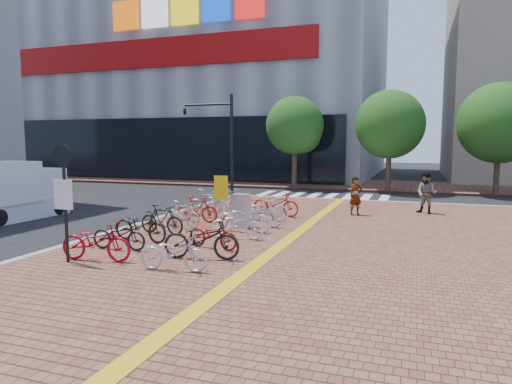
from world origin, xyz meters
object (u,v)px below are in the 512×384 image
at_px(traffic_light_pole, 210,127).
at_px(box_truck, 14,192).
at_px(bike_8, 173,253).
at_px(bike_10, 213,234).
at_px(bike_2, 141,225).
at_px(bike_14, 268,209).
at_px(pedestrian_a, 356,196).
at_px(yellow_sign, 221,193).
at_px(bike_9, 201,239).
at_px(bike_5, 197,209).
at_px(bike_15, 276,203).
at_px(bike_7, 223,201).
at_px(bike_1, 119,235).
at_px(bike_0, 96,241).
at_px(bike_4, 182,214).
at_px(notice_sign, 64,188).
at_px(bike_13, 258,214).
at_px(bike_6, 208,204).
at_px(pedestrian_b, 426,193).
at_px(bike_3, 162,219).
at_px(utility_box, 241,211).
at_px(bike_11, 236,224).
at_px(bike_12, 244,218).

height_order(traffic_light_pole, box_truck, traffic_light_pole).
relative_size(bike_8, bike_10, 1.02).
height_order(bike_2, bike_14, bike_2).
bearing_deg(pedestrian_a, yellow_sign, -167.84).
bearing_deg(bike_9, bike_5, 16.97).
bearing_deg(bike_15, bike_7, 96.94).
distance_m(bike_5, bike_8, 6.44).
bearing_deg(bike_9, bike_1, 75.63).
bearing_deg(bike_0, box_truck, 51.31).
distance_m(bike_4, notice_sign, 5.29).
xyz_separation_m(bike_0, notice_sign, (-0.59, -0.38, 1.36)).
distance_m(bike_5, yellow_sign, 2.01).
relative_size(bike_13, box_truck, 0.41).
xyz_separation_m(bike_6, bike_10, (2.41, -4.74, -0.14)).
height_order(bike_1, pedestrian_b, pedestrian_b).
bearing_deg(box_truck, bike_3, -9.57).
bearing_deg(bike_2, bike_10, -86.70).
distance_m(bike_4, pedestrian_a, 7.23).
height_order(bike_1, notice_sign, notice_sign).
height_order(bike_10, yellow_sign, yellow_sign).
bearing_deg(bike_4, bike_1, -170.82).
bearing_deg(bike_4, bike_7, 8.62).
distance_m(pedestrian_a, box_truck, 13.91).
bearing_deg(pedestrian_b, bike_9, -93.89).
height_order(bike_15, traffic_light_pole, traffic_light_pole).
xyz_separation_m(bike_15, utility_box, (-0.41, -2.82, 0.08)).
relative_size(bike_4, traffic_light_pole, 0.29).
bearing_deg(bike_13, bike_6, 54.38).
bearing_deg(box_truck, bike_6, 15.70).
distance_m(bike_3, box_truck, 7.75).
distance_m(bike_11, bike_14, 3.30).
bearing_deg(pedestrian_b, bike_6, -128.56).
relative_size(bike_3, pedestrian_b, 0.94).
xyz_separation_m(bike_12, bike_14, (0.12, 2.23, -0.01)).
relative_size(bike_7, bike_11, 1.13).
bearing_deg(bike_5, bike_0, 179.39).
xyz_separation_m(utility_box, notice_sign, (-2.44, -5.71, 1.26)).
relative_size(bike_1, box_truck, 0.39).
height_order(bike_10, bike_15, bike_15).
bearing_deg(notice_sign, bike_9, 24.94).
bearing_deg(bike_2, yellow_sign, -26.90).
distance_m(bike_1, bike_5, 4.63).
distance_m(utility_box, notice_sign, 6.34).
bearing_deg(bike_4, bike_2, -171.79).
xyz_separation_m(bike_0, yellow_sign, (1.37, 4.70, 0.79)).
bearing_deg(bike_13, bike_3, 120.88).
bearing_deg(bike_7, bike_11, -141.32).
bearing_deg(bike_11, bike_13, -4.71).
bearing_deg(box_truck, bike_13, 5.07).
xyz_separation_m(bike_4, bike_11, (2.50, -1.11, -0.01)).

